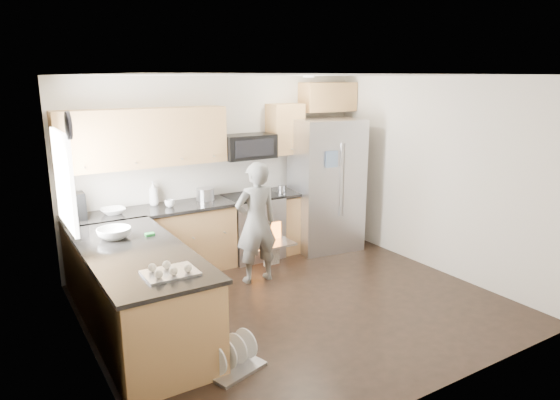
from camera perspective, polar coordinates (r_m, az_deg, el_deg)
ground at (r=5.95m, az=1.89°, el=-11.82°), size 4.50×4.50×0.00m
room_shell at (r=5.43m, az=1.61°, el=4.28°), size 4.54×4.04×2.62m
back_cabinet_run at (r=6.84m, az=-10.32°, el=-0.01°), size 4.45×0.64×2.50m
peninsula at (r=5.30m, az=-15.85°, el=-10.19°), size 0.96×2.36×1.04m
stove_range at (r=7.25m, az=-3.17°, el=-1.37°), size 0.76×0.97×1.79m
refrigerator at (r=7.59m, az=5.27°, el=1.73°), size 1.06×0.88×1.98m
person at (r=6.34m, az=-2.74°, el=-2.61°), size 0.58×0.40×1.57m
dish_rack at (r=4.77m, az=-5.58°, el=-17.73°), size 0.61×0.54×0.32m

